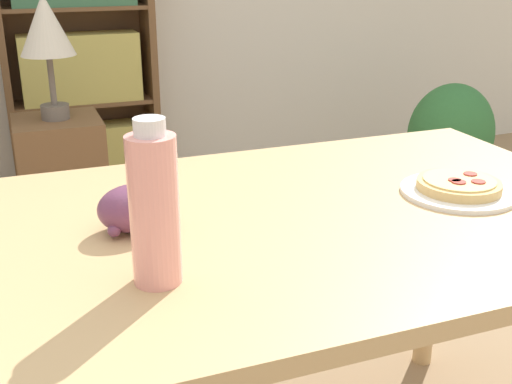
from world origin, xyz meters
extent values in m
cube|color=tan|center=(0.01, 0.07, 0.75)|extent=(1.32, 0.88, 0.03)
cylinder|color=tan|center=(-0.59, 0.46, 0.37)|extent=(0.06, 0.06, 0.73)
cylinder|color=tan|center=(0.61, 0.46, 0.37)|extent=(0.06, 0.06, 0.73)
cylinder|color=white|center=(0.34, 0.05, 0.77)|extent=(0.25, 0.25, 0.01)
cylinder|color=#DBB26B|center=(0.34, 0.05, 0.79)|extent=(0.18, 0.18, 0.02)
cylinder|color=#EACC7A|center=(0.34, 0.05, 0.80)|extent=(0.15, 0.15, 0.00)
cylinder|color=#A83328|center=(0.37, 0.02, 0.80)|extent=(0.03, 0.03, 0.00)
cylinder|color=#A83328|center=(0.33, 0.03, 0.80)|extent=(0.03, 0.03, 0.00)
cylinder|color=#A83328|center=(0.33, 0.04, 0.80)|extent=(0.03, 0.03, 0.00)
cylinder|color=#A83328|center=(0.38, 0.07, 0.80)|extent=(0.03, 0.03, 0.00)
ellipsoid|color=#6B3856|center=(-0.35, 0.11, 0.81)|extent=(0.13, 0.10, 0.09)
sphere|color=#6B3856|center=(-0.36, 0.08, 0.83)|extent=(0.03, 0.03, 0.03)
sphere|color=#6B3856|center=(-0.34, 0.13, 0.79)|extent=(0.02, 0.02, 0.02)
sphere|color=#6B3856|center=(-0.39, 0.11, 0.79)|extent=(0.02, 0.02, 0.02)
sphere|color=#6B3856|center=(-0.30, 0.11, 0.80)|extent=(0.02, 0.02, 0.02)
sphere|color=#6B3856|center=(-0.34, 0.14, 0.80)|extent=(0.02, 0.02, 0.02)
sphere|color=#6B3856|center=(-0.30, 0.08, 0.78)|extent=(0.03, 0.03, 0.03)
sphere|color=#6B3856|center=(-0.39, 0.08, 0.79)|extent=(0.02, 0.02, 0.02)
cylinder|color=pink|center=(-0.35, -0.11, 0.89)|extent=(0.08, 0.08, 0.24)
cylinder|color=white|center=(-0.35, -0.11, 1.02)|extent=(0.05, 0.05, 0.03)
cube|color=brown|center=(-0.56, 2.46, 0.75)|extent=(0.04, 0.27, 1.50)
cube|color=brown|center=(0.18, 2.46, 0.75)|extent=(0.04, 0.27, 1.50)
cube|color=brown|center=(-0.19, 2.59, 0.75)|extent=(0.77, 0.01, 1.50)
cube|color=brown|center=(-0.19, 2.46, 0.02)|extent=(0.70, 0.26, 0.02)
cube|color=#CCBC5B|center=(-0.19, 2.44, 0.21)|extent=(0.60, 0.19, 0.35)
cube|color=brown|center=(-0.19, 2.46, 0.51)|extent=(0.70, 0.26, 0.02)
cube|color=#CCBC5B|center=(-0.19, 2.44, 0.69)|extent=(0.60, 0.19, 0.35)
cube|color=brown|center=(-0.19, 2.46, 0.99)|extent=(0.70, 0.26, 0.02)
cube|color=brown|center=(-0.39, 1.61, 0.32)|extent=(0.34, 0.34, 0.63)
cylinder|color=#665B51|center=(-0.39, 1.61, 0.66)|extent=(0.11, 0.11, 0.06)
cylinder|color=#665B51|center=(-0.39, 1.61, 0.79)|extent=(0.02, 0.02, 0.19)
cone|color=beige|center=(-0.39, 1.61, 1.00)|extent=(0.21, 0.21, 0.23)
cylinder|color=#8E5B42|center=(1.58, 1.66, 0.09)|extent=(0.27, 0.27, 0.17)
ellipsoid|color=#337038|center=(1.58, 1.66, 0.36)|extent=(0.47, 0.40, 0.54)
camera|label=1|loc=(-0.53, -1.01, 1.26)|focal=45.00mm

